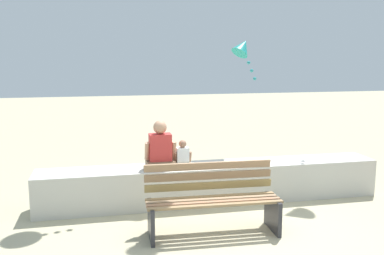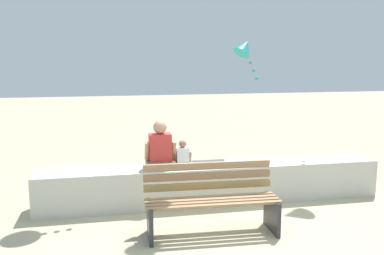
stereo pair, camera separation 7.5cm
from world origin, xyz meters
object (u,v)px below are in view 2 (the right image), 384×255
(park_bench, at_px, (211,201))
(kite_teal, at_px, (245,48))
(person_adult, at_px, (160,149))
(person_child, at_px, (183,156))

(park_bench, xyz_separation_m, kite_teal, (1.93, 4.52, 2.05))
(park_bench, relative_size, person_adult, 2.39)
(person_child, xyz_separation_m, kite_teal, (2.09, 3.37, 1.71))
(park_bench, distance_m, person_adult, 1.34)
(person_adult, bearing_deg, park_bench, -66.27)
(person_adult, distance_m, kite_teal, 4.45)
(person_child, bearing_deg, person_adult, -179.93)
(park_bench, relative_size, person_child, 4.20)
(person_child, bearing_deg, park_bench, -82.00)
(person_adult, bearing_deg, kite_teal, 54.08)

